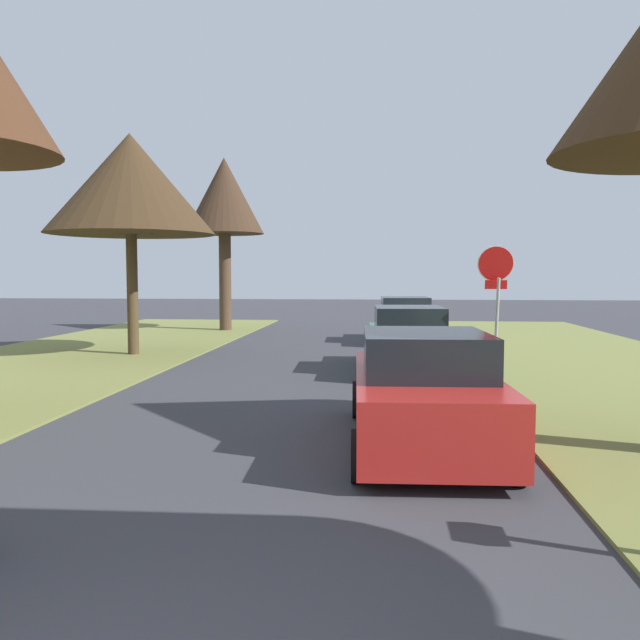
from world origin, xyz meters
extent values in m
cylinder|color=#9EA0A5|center=(4.16, 11.99, 1.16)|extent=(0.07, 0.44, 2.23)
cylinder|color=white|center=(4.16, 12.23, 2.59)|extent=(0.81, 0.15, 0.80)
cylinder|color=red|center=(4.16, 12.23, 2.59)|extent=(0.76, 0.16, 0.75)
cube|color=red|center=(4.16, 12.15, 2.12)|extent=(0.48, 0.07, 0.20)
cylinder|color=#493823|center=(-5.52, 15.53, 1.78)|extent=(0.31, 0.31, 3.45)
cone|color=#3A2A18|center=(-5.52, 15.53, 4.93)|extent=(4.78, 4.78, 2.86)
cylinder|color=#493823|center=(-4.85, 15.52, 4.02)|extent=(0.17, 1.44, 1.15)
cylinder|color=#493823|center=(-5.41, 15.13, 4.12)|extent=(0.95, 0.39, 1.32)
cylinder|color=#493823|center=(-5.30, 15.00, 4.25)|extent=(1.23, 0.60, 1.58)
cylinder|color=#493627|center=(-4.85, 23.94, 2.05)|extent=(0.50, 0.50, 4.01)
cone|color=#3A281B|center=(-4.85, 23.94, 5.62)|extent=(3.26, 3.26, 3.13)
cylinder|color=#493627|center=(-5.54, 23.84, 4.60)|extent=(0.46, 1.55, 1.27)
cylinder|color=#493627|center=(-4.70, 24.59, 4.62)|extent=(1.49, 0.56, 1.30)
cube|color=red|center=(2.19, 6.39, 0.59)|extent=(1.99, 4.47, 0.85)
cube|color=black|center=(2.20, 6.17, 1.29)|extent=(1.68, 2.08, 0.56)
cylinder|color=black|center=(1.26, 8.00, 0.30)|extent=(0.22, 0.61, 0.60)
cylinder|color=black|center=(3.00, 8.07, 0.30)|extent=(0.22, 0.61, 0.60)
cylinder|color=black|center=(1.39, 4.71, 0.30)|extent=(0.22, 0.61, 0.60)
cylinder|color=black|center=(3.12, 4.77, 0.30)|extent=(0.22, 0.61, 0.60)
cube|color=#28663D|center=(2.29, 13.35, 0.59)|extent=(1.99, 4.47, 0.85)
cube|color=black|center=(2.30, 13.13, 1.29)|extent=(1.68, 2.08, 0.56)
cylinder|color=black|center=(1.36, 14.97, 0.30)|extent=(0.22, 0.61, 0.60)
cylinder|color=black|center=(3.10, 15.03, 0.30)|extent=(0.22, 0.61, 0.60)
cylinder|color=black|center=(1.48, 11.67, 0.30)|extent=(0.22, 0.61, 0.60)
cylinder|color=black|center=(3.22, 11.73, 0.30)|extent=(0.22, 0.61, 0.60)
cube|color=white|center=(2.46, 20.34, 0.59)|extent=(1.99, 4.47, 0.85)
cube|color=black|center=(2.47, 20.12, 1.29)|extent=(1.68, 2.08, 0.56)
cylinder|color=black|center=(1.53, 21.96, 0.30)|extent=(0.22, 0.61, 0.60)
cylinder|color=black|center=(3.27, 22.02, 0.30)|extent=(0.22, 0.61, 0.60)
cylinder|color=black|center=(1.65, 18.66, 0.30)|extent=(0.22, 0.61, 0.60)
cylinder|color=black|center=(3.39, 18.72, 0.30)|extent=(0.22, 0.61, 0.60)
camera|label=1|loc=(1.60, -2.39, 2.32)|focal=36.03mm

